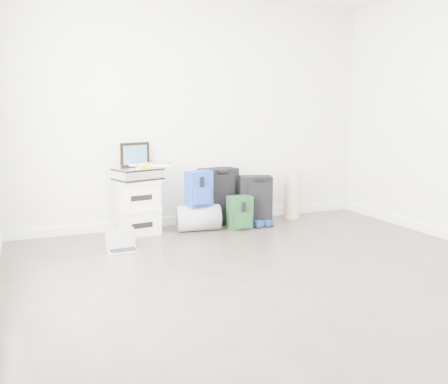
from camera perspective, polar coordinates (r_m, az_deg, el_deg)
name	(u,v)px	position (r m, az deg, el deg)	size (l,w,h in m)	color
ground	(306,292)	(3.80, 9.83, -11.75)	(5.00, 5.00, 0.00)	#3D332C
room_envelope	(312,63)	(3.57, 10.50, 15.05)	(4.52, 5.02, 2.71)	silver
boxes_stack	(139,207)	(5.44, -10.24, -1.78)	(0.48, 0.42, 0.62)	silver
briefcase	(138,174)	(5.37, -10.36, 2.16)	(0.48, 0.35, 0.14)	#B2B2B7
painting	(135,155)	(5.45, -10.65, 4.43)	(0.35, 0.14, 0.28)	black
drone	(145,165)	(5.36, -9.51, 3.19)	(0.52, 0.52, 0.05)	yellow
duffel_bag	(199,218)	(5.54, -3.08, -3.12)	(0.30, 0.30, 0.49)	gray
blue_backpack	(199,189)	(5.45, -3.00, 0.36)	(0.32, 0.26, 0.40)	#182E9F
large_suitcase	(218,196)	(5.82, -0.67, -0.52)	(0.48, 0.35, 0.69)	black
green_backpack	(240,213)	(5.58, 1.94, -2.59)	(0.29, 0.22, 0.40)	#123319
carry_on	(256,201)	(5.78, 3.86, -1.05)	(0.43, 0.35, 0.60)	black
shoes	(259,223)	(5.77, 4.20, -3.71)	(0.29, 0.28, 0.09)	black
rolled_rug	(292,195)	(6.20, 8.21, -0.36)	(0.20, 0.20, 0.61)	tan
laptop	(122,245)	(4.88, -12.19, -6.30)	(0.31, 0.23, 0.21)	silver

